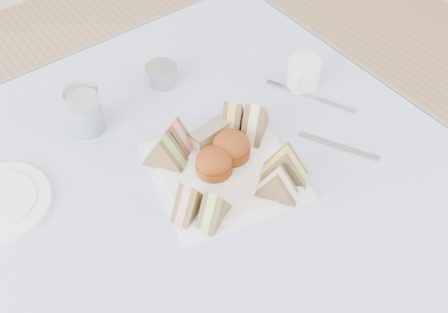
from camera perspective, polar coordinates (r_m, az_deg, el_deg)
table at (r=1.39m, az=-2.17°, el=-12.54°), size 0.90×0.90×0.74m
tablecloth at (r=1.08m, az=-2.73°, el=-2.86°), size 1.02×1.02×0.01m
serving_plate at (r=1.09m, az=-0.00°, el=-1.54°), size 0.31×0.31×0.01m
sandwich_fl_a at (r=1.00m, az=-3.56°, el=-4.26°), size 0.09×0.07×0.07m
sandwich_fl_b at (r=0.99m, az=-1.04°, el=-5.06°), size 0.09×0.07×0.07m
sandwich_fr_a at (r=1.05m, az=6.22°, el=-0.65°), size 0.09×0.10×0.08m
sandwich_fr_b at (r=1.03m, az=5.46°, el=-2.66°), size 0.08×0.09×0.07m
sandwich_bl_a at (r=1.08m, az=-6.08°, el=0.72°), size 0.08×0.09×0.08m
sandwich_bl_b at (r=1.11m, az=-5.05°, el=2.29°), size 0.07×0.09×0.07m
sandwich_br_a at (r=1.13m, az=3.16°, el=3.76°), size 0.10×0.09×0.08m
sandwich_br_b at (r=1.14m, az=0.90°, el=4.21°), size 0.09×0.08×0.07m
scone_left at (r=1.07m, az=-1.02°, el=-0.63°), size 0.08×0.08×0.05m
scone_right at (r=1.09m, az=0.74°, el=1.01°), size 0.08×0.08×0.05m
pastry_slice at (r=1.12m, az=-1.46°, el=2.20°), size 0.08×0.04×0.04m
water_glass at (r=1.18m, az=-13.95°, el=4.60°), size 0.09×0.09×0.10m
tea_strainer at (r=1.28m, az=-6.32°, el=8.17°), size 0.08×0.08×0.04m
knife at (r=1.17m, az=11.49°, el=1.06°), size 0.09×0.16×0.00m
fork at (r=1.26m, az=9.49°, el=5.80°), size 0.08×0.16×0.00m
creamer_jug at (r=1.27m, az=8.08°, el=8.32°), size 0.10×0.10×0.06m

